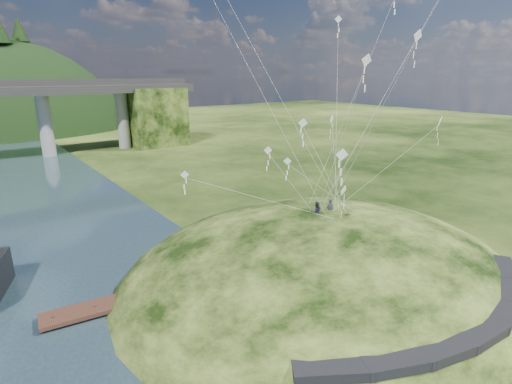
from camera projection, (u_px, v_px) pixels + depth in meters
ground at (261, 318)px, 27.81m from camera, size 320.00×320.00×0.00m
grass_hill at (321, 289)px, 34.33m from camera, size 36.00×32.00×13.00m
footpath at (458, 321)px, 23.94m from camera, size 22.29×5.84×0.83m
wooden_dock at (134, 298)px, 29.54m from camera, size 12.77×3.44×0.90m
kite_flyers at (321, 201)px, 33.98m from camera, size 2.45×1.07×1.96m
kite_swarm at (330, 73)px, 30.42m from camera, size 20.29×16.49×20.55m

